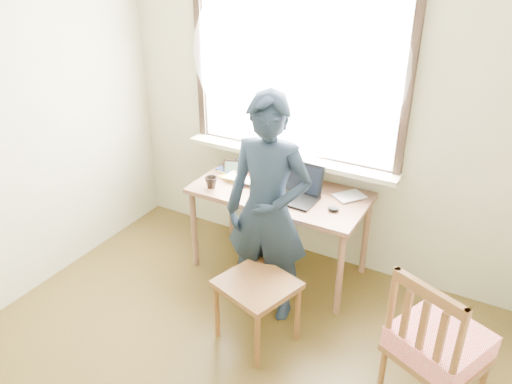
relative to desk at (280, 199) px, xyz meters
The scene contains 13 objects.
room_shell 1.73m from the desk, 85.34° to the right, with size 3.52×4.02×2.61m.
desk is the anchor object (origin of this frame).
laptop 0.20m from the desk, 10.08° to the right, with size 0.39×0.32×0.26m.
mug_white 0.28m from the desk, 115.62° to the left, with size 0.13×0.13×0.10m, color white.
mug_dark 0.57m from the desk, 157.00° to the right, with size 0.10×0.10×0.09m, color black.
mouse 0.51m from the desk, 11.54° to the right, with size 0.09×0.06×0.03m, color black.
desk_clutter 0.36m from the desk, 152.86° to the left, with size 0.79×0.54×0.06m.
book_a 0.51m from the desk, 159.03° to the left, with size 0.21×0.28×0.03m, color white.
book_b 0.51m from the desk, 25.04° to the left, with size 0.16×0.22×0.02m, color white.
picture_frame 0.54m from the desk, 168.94° to the left, with size 0.14×0.06×0.11m.
work_chair 0.89m from the desk, 73.41° to the right, with size 0.58×0.57×0.48m.
side_chair 1.68m from the desk, 31.66° to the right, with size 0.61×0.60×1.02m.
person 0.54m from the desk, 72.89° to the right, with size 0.62×0.40×1.69m, color #152030.
Camera 1 is at (1.41, -1.54, 2.56)m, focal length 35.00 mm.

